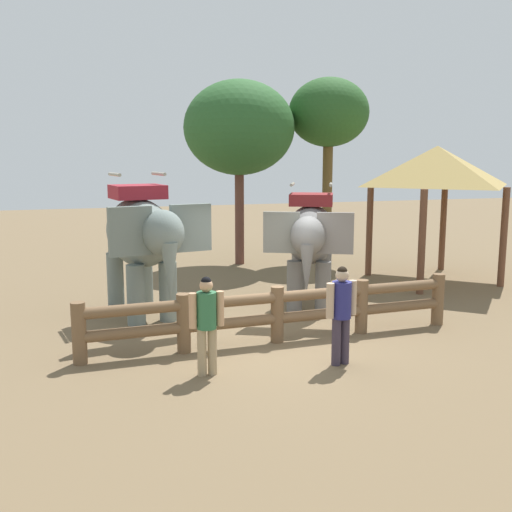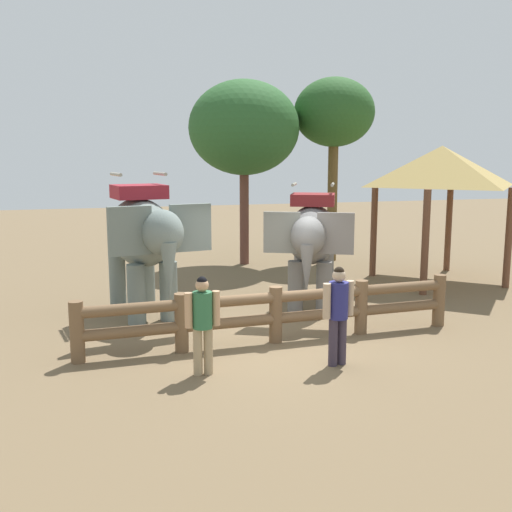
{
  "view_description": "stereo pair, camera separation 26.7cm",
  "coord_description": "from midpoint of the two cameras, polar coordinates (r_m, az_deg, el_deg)",
  "views": [
    {
      "loc": [
        -3.52,
        -10.01,
        3.45
      ],
      "look_at": [
        0.0,
        1.53,
        1.4
      ],
      "focal_mm": 42.38,
      "sensor_mm": 36.0,
      "label": 1
    },
    {
      "loc": [
        -3.26,
        -10.08,
        3.45
      ],
      "look_at": [
        0.0,
        1.53,
        1.4
      ],
      "focal_mm": 42.38,
      "sensor_mm": 36.0,
      "label": 2
    }
  ],
  "objects": [
    {
      "name": "tourist_man_in_blue",
      "position": [
        9.48,
        -5.49,
        -5.91
      ],
      "size": [
        0.56,
        0.31,
        1.58
      ],
      "color": "tan",
      "rests_on": "ground"
    },
    {
      "name": "ground_plane",
      "position": [
        11.15,
        1.62,
        -8.38
      ],
      "size": [
        60.0,
        60.0,
        0.0
      ],
      "primitive_type": "plane",
      "color": "brown"
    },
    {
      "name": "elephant_near_left",
      "position": [
        13.0,
        -11.28,
        1.8
      ],
      "size": [
        2.13,
        3.63,
        3.06
      ],
      "color": "slate",
      "rests_on": "ground"
    },
    {
      "name": "tree_far_left",
      "position": [
        19.72,
        6.48,
        13.11
      ],
      "size": [
        2.54,
        2.54,
        5.82
      ],
      "color": "brown",
      "rests_on": "ground"
    },
    {
      "name": "tourist_woman_in_black",
      "position": [
        9.98,
        7.3,
        -4.91
      ],
      "size": [
        0.57,
        0.38,
        1.65
      ],
      "color": "#372E3E",
      "rests_on": "ground"
    },
    {
      "name": "elephant_center",
      "position": [
        13.67,
        4.6,
        1.71
      ],
      "size": [
        2.49,
        3.31,
        2.8
      ],
      "color": "slate",
      "rests_on": "ground"
    },
    {
      "name": "tree_back_center",
      "position": [
        18.86,
        -2.02,
        11.95
      ],
      "size": [
        3.39,
        3.39,
        5.68
      ],
      "color": "brown",
      "rests_on": "ground"
    },
    {
      "name": "thatched_shelter",
      "position": [
        16.96,
        16.26,
        8.01
      ],
      "size": [
        3.56,
        3.56,
        3.66
      ],
      "color": "brown",
      "rests_on": "ground"
    },
    {
      "name": "log_fence",
      "position": [
        11.14,
        1.33,
        -5.14
      ],
      "size": [
        7.26,
        0.56,
        1.05
      ],
      "color": "brown",
      "rests_on": "ground"
    }
  ]
}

